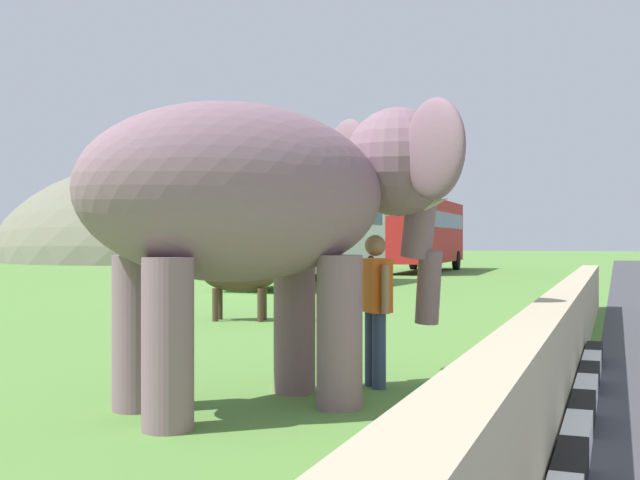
# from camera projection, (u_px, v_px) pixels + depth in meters

# --- Properties ---
(barrier_parapet) EXTENTS (28.00, 0.36, 1.00)m
(barrier_parapet) POSITION_uv_depth(u_px,v_px,m) (524.00, 405.00, 5.18)
(barrier_parapet) COLOR tan
(barrier_parapet) RESTS_ON ground_plane
(elephant) EXTENTS (3.92, 3.71, 3.01)m
(elephant) POSITION_uv_depth(u_px,v_px,m) (272.00, 200.00, 7.54)
(elephant) COLOR slate
(elephant) RESTS_ON ground_plane
(person_handler) EXTENTS (0.53, 0.47, 1.66)m
(person_handler) POSITION_uv_depth(u_px,v_px,m) (375.00, 302.00, 8.44)
(person_handler) COLOR navy
(person_handler) RESTS_ON ground_plane
(bus_white) EXTENTS (8.93, 3.17, 3.50)m
(bus_white) POSITION_uv_depth(u_px,v_px,m) (307.00, 226.00, 26.98)
(bus_white) COLOR silver
(bus_white) RESTS_ON ground_plane
(bus_red) EXTENTS (9.47, 2.85, 3.50)m
(bus_red) POSITION_uv_depth(u_px,v_px,m) (424.00, 230.00, 38.67)
(bus_red) COLOR #B21E1E
(bus_red) RESTS_ON ground_plane
(cow_near) EXTENTS (0.95, 1.93, 1.23)m
(cow_near) POSITION_uv_depth(u_px,v_px,m) (242.00, 277.00, 15.38)
(cow_near) COLOR #473323
(cow_near) RESTS_ON ground_plane
(hill_east) EXTENTS (38.41, 30.73, 17.17)m
(hill_east) POSITION_uv_depth(u_px,v_px,m) (209.00, 258.00, 66.05)
(hill_east) COLOR #6E6D59
(hill_east) RESTS_ON ground_plane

